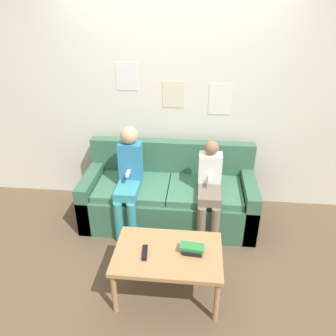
% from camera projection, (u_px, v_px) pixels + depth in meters
% --- Properties ---
extents(ground_plane, '(10.00, 10.00, 0.00)m').
position_uv_depth(ground_plane, '(164.00, 247.00, 3.42)').
color(ground_plane, brown).
extents(wall_back, '(8.00, 0.07, 2.60)m').
position_uv_depth(wall_back, '(174.00, 98.00, 3.72)').
color(wall_back, silver).
rests_on(wall_back, ground_plane).
extents(couch, '(1.90, 0.81, 0.85)m').
position_uv_depth(couch, '(169.00, 197.00, 3.75)').
color(couch, '#38664C').
rests_on(couch, ground_plane).
extents(coffee_table, '(0.90, 0.59, 0.44)m').
position_uv_depth(coffee_table, '(168.00, 256.00, 2.73)').
color(coffee_table, '#AD7F51').
rests_on(coffee_table, ground_plane).
extents(person_left, '(0.24, 0.55, 1.15)m').
position_uv_depth(person_left, '(129.00, 175.00, 3.46)').
color(person_left, teal).
rests_on(person_left, ground_plane).
extents(person_right, '(0.24, 0.55, 1.03)m').
position_uv_depth(person_right, '(209.00, 186.00, 3.40)').
color(person_right, '#756656').
rests_on(person_right, ground_plane).
extents(tv_remote, '(0.06, 0.17, 0.02)m').
position_uv_depth(tv_remote, '(145.00, 253.00, 2.69)').
color(tv_remote, black).
rests_on(tv_remote, coffee_table).
extents(book_stack, '(0.21, 0.13, 0.06)m').
position_uv_depth(book_stack, '(192.00, 249.00, 2.70)').
color(book_stack, black).
rests_on(book_stack, coffee_table).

